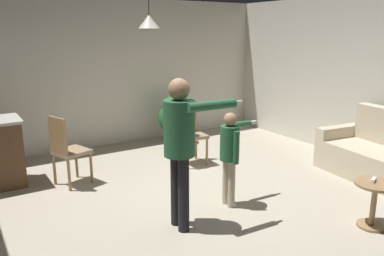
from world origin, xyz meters
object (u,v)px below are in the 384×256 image
(person_child, at_px, (230,149))
(dining_chair_near_wall, at_px, (189,130))
(couch_floral, at_px, (384,158))
(dining_chair_by_counter, at_px, (67,148))
(side_table_by_couch, at_px, (374,199))
(spare_remote_on_table, at_px, (373,180))
(potted_plant_corner, at_px, (174,117))
(person_adult, at_px, (181,138))

(person_child, bearing_deg, dining_chair_near_wall, 168.50)
(couch_floral, relative_size, dining_chair_by_counter, 1.89)
(dining_chair_by_counter, height_order, dining_chair_near_wall, same)
(couch_floral, height_order, side_table_by_couch, couch_floral)
(spare_remote_on_table, bearing_deg, couch_floral, 27.64)
(potted_plant_corner, bearing_deg, dining_chair_by_counter, -154.56)
(potted_plant_corner, bearing_deg, person_adult, -118.27)
(dining_chair_near_wall, relative_size, spare_remote_on_table, 7.69)
(person_child, distance_m, dining_chair_by_counter, 2.29)
(couch_floral, bearing_deg, spare_remote_on_table, 124.41)
(person_child, relative_size, dining_chair_near_wall, 1.18)
(person_adult, bearing_deg, spare_remote_on_table, 61.81)
(person_adult, relative_size, potted_plant_corner, 1.80)
(couch_floral, distance_m, potted_plant_corner, 3.70)
(spare_remote_on_table, bearing_deg, dining_chair_near_wall, 101.13)
(dining_chair_near_wall, height_order, spare_remote_on_table, dining_chair_near_wall)
(dining_chair_by_counter, distance_m, dining_chair_near_wall, 1.95)
(person_adult, xyz_separation_m, dining_chair_near_wall, (1.23, 1.80, -0.48))
(couch_floral, bearing_deg, person_child, 84.90)
(potted_plant_corner, height_order, spare_remote_on_table, potted_plant_corner)
(side_table_by_couch, height_order, person_adult, person_adult)
(side_table_by_couch, height_order, dining_chair_by_counter, dining_chair_by_counter)
(couch_floral, bearing_deg, side_table_by_couch, 125.52)
(dining_chair_near_wall, bearing_deg, side_table_by_couch, 104.16)
(dining_chair_near_wall, bearing_deg, dining_chair_by_counter, 1.29)
(couch_floral, xyz_separation_m, person_adult, (-3.21, 0.34, 0.69))
(side_table_by_couch, height_order, dining_chair_near_wall, dining_chair_near_wall)
(person_adult, height_order, dining_chair_by_counter, person_adult)
(couch_floral, bearing_deg, potted_plant_corner, 32.64)
(person_child, height_order, dining_chair_near_wall, person_child)
(dining_chair_near_wall, bearing_deg, person_adult, 59.06)
(couch_floral, height_order, person_adult, person_adult)
(potted_plant_corner, bearing_deg, person_child, -106.02)
(potted_plant_corner, bearing_deg, dining_chair_near_wall, -107.49)
(potted_plant_corner, bearing_deg, couch_floral, -64.13)
(dining_chair_by_counter, height_order, spare_remote_on_table, dining_chair_by_counter)
(side_table_by_couch, height_order, person_child, person_child)
(side_table_by_couch, bearing_deg, person_child, 127.57)
(person_adult, xyz_separation_m, person_child, (0.79, 0.17, -0.29))
(side_table_by_couch, relative_size, potted_plant_corner, 0.57)
(person_child, distance_m, spare_remote_on_table, 1.61)
(person_child, bearing_deg, spare_remote_on_table, 42.27)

